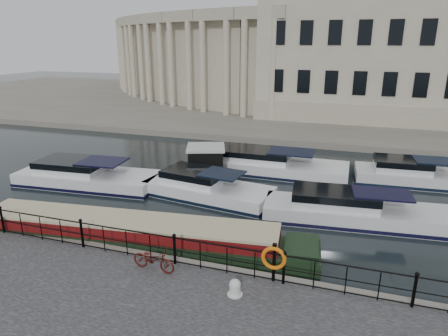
{
  "coord_description": "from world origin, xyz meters",
  "views": [
    {
      "loc": [
        5.73,
        -13.95,
        8.4
      ],
      "look_at": [
        0.5,
        2.0,
        3.0
      ],
      "focal_mm": 32.0,
      "sensor_mm": 36.0,
      "label": 1
    }
  ],
  "objects_px": {
    "mooring_bollard": "(235,288)",
    "harbour_hut": "(206,164)",
    "narrowboat": "(127,236)",
    "bicycle": "(154,259)",
    "life_ring_post": "(274,259)"
  },
  "relations": [
    {
      "from": "narrowboat",
      "to": "harbour_hut",
      "type": "height_order",
      "value": "harbour_hut"
    },
    {
      "from": "narrowboat",
      "to": "mooring_bollard",
      "type": "bearing_deg",
      "value": -32.32
    },
    {
      "from": "bicycle",
      "to": "life_ring_post",
      "type": "height_order",
      "value": "life_ring_post"
    },
    {
      "from": "mooring_bollard",
      "to": "narrowboat",
      "type": "distance_m",
      "value": 6.29
    },
    {
      "from": "bicycle",
      "to": "narrowboat",
      "type": "relative_size",
      "value": 0.1
    },
    {
      "from": "bicycle",
      "to": "narrowboat",
      "type": "bearing_deg",
      "value": 52.63
    },
    {
      "from": "life_ring_post",
      "to": "harbour_hut",
      "type": "bearing_deg",
      "value": 121.13
    },
    {
      "from": "mooring_bollard",
      "to": "life_ring_post",
      "type": "xyz_separation_m",
      "value": [
        1.01,
        1.12,
        0.61
      ]
    },
    {
      "from": "life_ring_post",
      "to": "harbour_hut",
      "type": "distance_m",
      "value": 12.46
    },
    {
      "from": "mooring_bollard",
      "to": "narrowboat",
      "type": "relative_size",
      "value": 0.03
    },
    {
      "from": "harbour_hut",
      "to": "life_ring_post",
      "type": "bearing_deg",
      "value": -78.31
    },
    {
      "from": "mooring_bollard",
      "to": "narrowboat",
      "type": "height_order",
      "value": "narrowboat"
    },
    {
      "from": "narrowboat",
      "to": "bicycle",
      "type": "bearing_deg",
      "value": -48.7
    },
    {
      "from": "mooring_bollard",
      "to": "harbour_hut",
      "type": "height_order",
      "value": "harbour_hut"
    },
    {
      "from": "bicycle",
      "to": "mooring_bollard",
      "type": "bearing_deg",
      "value": -93.85
    }
  ]
}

